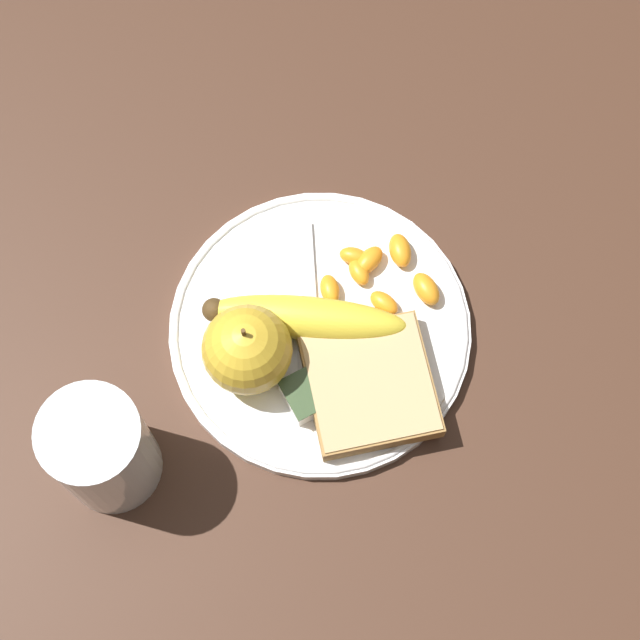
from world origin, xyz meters
The scene contains 15 objects.
ground_plane centered at (0.00, 0.00, 0.00)m, with size 3.00×3.00×0.00m, color #42281C.
plate centered at (0.00, 0.00, 0.01)m, with size 0.26×0.26×0.01m.
juice_glass centered at (-0.02, 0.21, 0.05)m, with size 0.08×0.08×0.11m.
apple centered at (0.00, 0.07, 0.05)m, with size 0.07×0.07×0.08m.
banana centered at (0.01, 0.01, 0.03)m, with size 0.13×0.16×0.04m.
bread_slice centered at (-0.07, -0.01, 0.02)m, with size 0.13×0.13×0.02m.
fork centered at (0.00, 0.01, 0.01)m, with size 0.16×0.09×0.00m.
jam_packet centered at (-0.05, 0.04, 0.02)m, with size 0.04×0.03×0.02m.
orange_segment_0 centered at (0.03, -0.09, 0.02)m, with size 0.04×0.03×0.02m.
orange_segment_1 centered at (-0.01, -0.06, 0.02)m, with size 0.03×0.03×0.02m.
orange_segment_2 centered at (0.04, -0.06, 0.02)m, with size 0.03×0.03×0.01m.
orange_segment_3 centered at (-0.01, -0.10, 0.02)m, with size 0.03×0.02×0.02m.
orange_segment_4 centered at (0.03, -0.07, 0.02)m, with size 0.03×0.03×0.02m.
orange_segment_5 centered at (0.02, -0.02, 0.02)m, with size 0.03×0.02×0.02m.
orange_segment_6 centered at (0.03, -0.05, 0.02)m, with size 0.03×0.02×0.01m.
Camera 1 is at (-0.27, 0.15, 0.87)m, focal length 60.00 mm.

